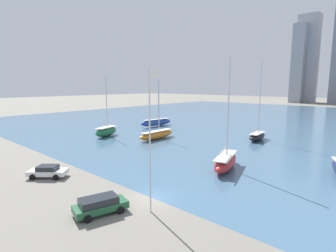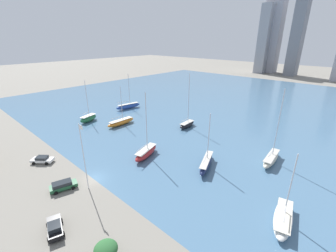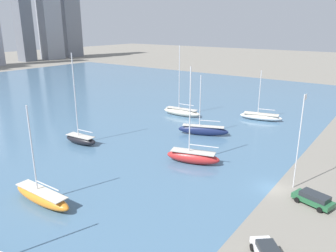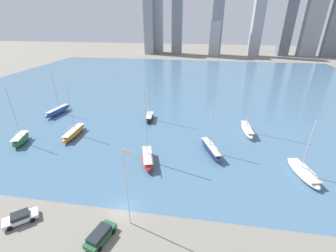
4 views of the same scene
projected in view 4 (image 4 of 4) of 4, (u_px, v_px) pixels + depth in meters
ground_plane at (123, 210)px, 35.16m from camera, size 500.00×500.00×0.00m
harbor_water at (177, 87)px, 97.43m from camera, size 180.00×140.00×0.00m
flag_pole at (127, 186)px, 29.98m from camera, size 1.24×0.14×12.80m
distant_city_skyline at (240, 19)px, 170.79m from camera, size 149.65×21.47×63.13m
sailboat_orange at (74, 133)px, 56.83m from camera, size 2.30×9.95×12.27m
sailboat_cream at (247, 129)px, 58.32m from camera, size 2.90×9.78×16.48m
sailboat_blue at (58, 111)px, 69.83m from camera, size 3.41×10.44×13.50m
sailboat_black at (149, 117)px, 65.89m from camera, size 2.85×7.14×16.42m
sailboat_navy at (211, 149)px, 49.47m from camera, size 5.37×9.90×11.88m
sailboat_red at (148, 158)px, 46.23m from camera, size 4.68×8.82×15.20m
sailboat_green at (21, 139)px, 53.39m from camera, size 4.23×7.12×13.51m
sailboat_white at (303, 172)px, 42.45m from camera, size 4.59×9.78×11.28m
parked_sedan_white at (21, 217)px, 32.93m from camera, size 4.75×4.48×1.50m
parked_wagon_green at (100, 235)px, 30.19m from camera, size 3.20×5.04×1.55m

